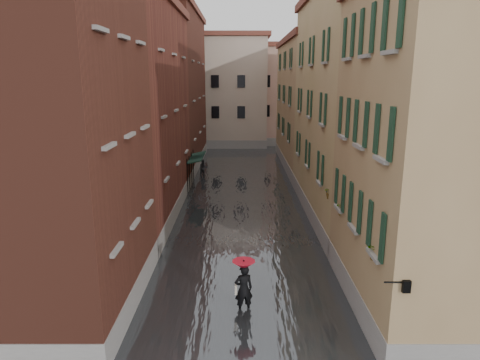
{
  "coord_description": "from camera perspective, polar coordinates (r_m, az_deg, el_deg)",
  "views": [
    {
      "loc": [
        -0.17,
        -16.61,
        8.53
      ],
      "look_at": [
        -0.15,
        6.21,
        3.0
      ],
      "focal_mm": 32.0,
      "sensor_mm": 36.0,
      "label": 1
    }
  ],
  "objects": [
    {
      "name": "ground",
      "position": [
        18.67,
        0.5,
        -13.56
      ],
      "size": [
        120.0,
        120.0,
        0.0
      ],
      "primitive_type": "plane",
      "color": "#58585A",
      "rests_on": "ground"
    },
    {
      "name": "floodwater",
      "position": [
        30.79,
        0.28,
        -2.27
      ],
      "size": [
        10.0,
        60.0,
        0.2
      ],
      "primitive_type": "cube",
      "color": "#3F4246",
      "rests_on": "ground"
    },
    {
      "name": "building_left_near",
      "position": [
        16.25,
        -25.0,
        5.18
      ],
      "size": [
        6.0,
        8.0,
        13.0
      ],
      "primitive_type": "cube",
      "color": "brown",
      "rests_on": "ground"
    },
    {
      "name": "building_left_mid",
      "position": [
        26.6,
        -15.08,
        8.25
      ],
      "size": [
        6.0,
        14.0,
        12.5
      ],
      "primitive_type": "cube",
      "color": "brown",
      "rests_on": "ground"
    },
    {
      "name": "building_left_far",
      "position": [
        41.21,
        -9.77,
        11.3
      ],
      "size": [
        6.0,
        16.0,
        14.0
      ],
      "primitive_type": "cube",
      "color": "brown",
      "rests_on": "ground"
    },
    {
      "name": "building_right_near",
      "position": [
        16.51,
        25.73,
        2.57
      ],
      "size": [
        6.0,
        8.0,
        11.5
      ],
      "primitive_type": "cube",
      "color": "#98774E",
      "rests_on": "ground"
    },
    {
      "name": "building_right_mid",
      "position": [
        26.67,
        15.74,
        8.76
      ],
      "size": [
        6.0,
        14.0,
        13.0
      ],
      "primitive_type": "cube",
      "color": "tan",
      "rests_on": "ground"
    },
    {
      "name": "building_right_far",
      "position": [
        41.33,
        10.1,
        9.56
      ],
      "size": [
        6.0,
        16.0,
        11.5
      ],
      "primitive_type": "cube",
      "color": "#98774E",
      "rests_on": "ground"
    },
    {
      "name": "building_end_cream",
      "position": [
        54.72,
        -3.06,
        11.48
      ],
      "size": [
        12.0,
        9.0,
        13.0
      ],
      "primitive_type": "cube",
      "color": "beige",
      "rests_on": "ground"
    },
    {
      "name": "building_end_pink",
      "position": [
        57.0,
        6.29,
        11.0
      ],
      "size": [
        10.0,
        9.0,
        12.0
      ],
      "primitive_type": "cube",
      "color": "#D1A292",
      "rests_on": "ground"
    },
    {
      "name": "awning_near",
      "position": [
        32.18,
        -5.96,
        2.68
      ],
      "size": [
        1.09,
        2.85,
        2.8
      ],
      "color": "#142D23",
      "rests_on": "ground"
    },
    {
      "name": "awning_far",
      "position": [
        33.4,
        -5.74,
        3.1
      ],
      "size": [
        1.09,
        2.96,
        2.8
      ],
      "color": "#142D23",
      "rests_on": "ground"
    },
    {
      "name": "wall_lantern",
      "position": [
        12.78,
        21.14,
        -12.97
      ],
      "size": [
        0.71,
        0.22,
        0.35
      ],
      "color": "black",
      "rests_on": "ground"
    },
    {
      "name": "window_planters",
      "position": [
        17.58,
        14.11,
        -3.4
      ],
      "size": [
        0.59,
        7.78,
        0.84
      ],
      "color": "#A05A34",
      "rests_on": "ground"
    },
    {
      "name": "pedestrian_main",
      "position": [
        16.05,
        0.48,
        -13.58
      ],
      "size": [
        0.85,
        0.85,
        2.06
      ],
      "color": "black",
      "rests_on": "ground"
    },
    {
      "name": "pedestrian_far",
      "position": [
        37.27,
        -4.9,
        1.57
      ],
      "size": [
        0.91,
        0.82,
        1.55
      ],
      "primitive_type": "imported",
      "rotation": [
        0.0,
        0.0,
        0.37
      ],
      "color": "black",
      "rests_on": "ground"
    }
  ]
}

